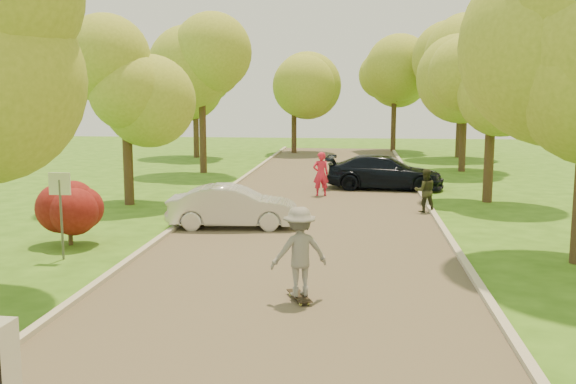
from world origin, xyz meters
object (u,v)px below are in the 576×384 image
at_px(longboard, 299,296).
at_px(person_olive, 425,191).
at_px(person_striped, 321,174).
at_px(silver_sedan, 233,207).
at_px(dark_sedan, 385,172).
at_px(skateboarder, 299,252).
at_px(street_sign, 60,197).

distance_m(longboard, person_olive, 10.73).
xyz_separation_m(longboard, person_striped, (-0.35, 13.39, 0.80)).
bearing_deg(silver_sedan, person_olive, -67.29).
xyz_separation_m(dark_sedan, skateboarder, (-2.30, -15.62, 0.28)).
bearing_deg(dark_sedan, silver_sedan, 154.30).
height_order(longboard, skateboarder, skateboarder).
height_order(dark_sedan, longboard, dark_sedan).
bearing_deg(skateboarder, longboard, 156.86).
xyz_separation_m(silver_sedan, person_striped, (2.32, 6.52, 0.24)).
bearing_deg(person_striped, street_sign, 44.53).
relative_size(skateboarder, person_striped, 0.99).
relative_size(longboard, person_striped, 0.52).
xyz_separation_m(street_sign, person_olive, (9.60, 7.52, -0.80)).
xyz_separation_m(street_sign, skateboarder, (6.14, -2.61, -0.56)).
bearing_deg(street_sign, longboard, -23.05).
bearing_deg(person_olive, person_striped, -47.31).
bearing_deg(silver_sedan, dark_sedan, -34.87).
height_order(dark_sedan, person_striped, person_striped).
bearing_deg(skateboarder, street_sign, -46.19).
bearing_deg(street_sign, person_striped, 61.76).
distance_m(silver_sedan, dark_sedan, 10.05).
relative_size(dark_sedan, person_olive, 3.30).
bearing_deg(longboard, dark_sedan, -121.50).
relative_size(longboard, skateboarder, 0.53).
height_order(street_sign, person_striped, street_sign).
bearing_deg(silver_sedan, street_sign, 135.56).
bearing_deg(person_olive, skateboarder, 64.36).
relative_size(longboard, person_olive, 0.62).
height_order(silver_sedan, dark_sedan, dark_sedan).
xyz_separation_m(dark_sedan, person_olive, (1.17, -5.48, 0.03)).
xyz_separation_m(skateboarder, person_striped, (-0.35, 13.39, -0.11)).
height_order(street_sign, dark_sedan, street_sign).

